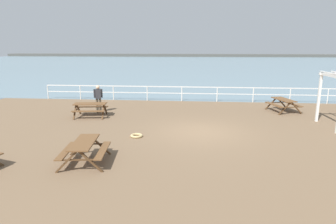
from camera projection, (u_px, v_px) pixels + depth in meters
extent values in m
cube|color=brown|center=(201.00, 134.00, 13.85)|extent=(30.00, 24.00, 0.20)
cube|color=gray|center=(197.00, 64.00, 65.03)|extent=(142.00, 90.00, 0.01)
cube|color=#4C4C47|center=(196.00, 57.00, 106.78)|extent=(142.00, 6.00, 1.80)
cube|color=white|center=(200.00, 87.00, 21.12)|extent=(23.00, 0.06, 0.06)
cube|color=white|center=(199.00, 94.00, 21.22)|extent=(23.00, 0.05, 0.05)
cylinder|color=white|center=(48.00, 92.00, 22.27)|extent=(0.07, 0.07, 1.05)
cylinder|color=white|center=(80.00, 92.00, 22.04)|extent=(0.07, 0.07, 1.05)
cylinder|color=white|center=(113.00, 93.00, 21.81)|extent=(0.07, 0.07, 1.05)
cylinder|color=white|center=(147.00, 93.00, 21.58)|extent=(0.07, 0.07, 1.05)
cylinder|color=white|center=(182.00, 94.00, 21.35)|extent=(0.07, 0.07, 1.05)
cylinder|color=white|center=(217.00, 95.00, 21.12)|extent=(0.07, 0.07, 1.05)
cylinder|color=white|center=(253.00, 95.00, 20.89)|extent=(0.07, 0.07, 1.05)
cylinder|color=white|center=(290.00, 96.00, 20.66)|extent=(0.07, 0.07, 1.05)
cylinder|color=white|center=(328.00, 96.00, 20.43)|extent=(0.07, 0.07, 1.05)
cube|color=brown|center=(84.00, 142.00, 10.02)|extent=(0.91, 1.87, 0.05)
cube|color=brown|center=(67.00, 151.00, 10.07)|extent=(0.47, 1.82, 0.04)
cube|color=brown|center=(103.00, 150.00, 10.11)|extent=(0.47, 1.82, 0.04)
cube|color=#50351E|center=(80.00, 145.00, 10.86)|extent=(0.80, 0.17, 0.79)
cube|color=#50351E|center=(100.00, 145.00, 10.88)|extent=(0.80, 0.17, 0.79)
cube|color=#50351E|center=(90.00, 144.00, 10.86)|extent=(1.50, 0.24, 0.04)
cube|color=#50351E|center=(67.00, 161.00, 9.34)|extent=(0.80, 0.17, 0.79)
cube|color=#50351E|center=(90.00, 161.00, 9.36)|extent=(0.80, 0.17, 0.79)
cube|color=#50351E|center=(79.00, 160.00, 9.34)|extent=(1.50, 0.24, 0.04)
cube|color=brown|center=(284.00, 100.00, 17.93)|extent=(1.16, 1.92, 0.05)
cube|color=brown|center=(274.00, 105.00, 17.88)|extent=(0.74, 1.80, 0.04)
cube|color=brown|center=(293.00, 104.00, 18.10)|extent=(0.74, 1.80, 0.04)
cube|color=#50351E|center=(271.00, 103.00, 18.69)|extent=(0.78, 0.29, 0.79)
cube|color=#50351E|center=(282.00, 103.00, 18.82)|extent=(0.78, 0.29, 0.79)
cube|color=#50351E|center=(277.00, 102.00, 18.75)|extent=(1.46, 0.47, 0.04)
cube|color=#50351E|center=(285.00, 108.00, 17.20)|extent=(0.78, 0.29, 0.79)
cube|color=#50351E|center=(296.00, 108.00, 17.33)|extent=(0.78, 0.29, 0.79)
cube|color=#50351E|center=(291.00, 107.00, 17.25)|extent=(1.46, 0.47, 0.04)
cube|color=brown|center=(90.00, 104.00, 16.64)|extent=(1.88, 0.93, 0.05)
cube|color=brown|center=(93.00, 107.00, 17.31)|extent=(1.82, 0.49, 0.04)
cube|color=brown|center=(88.00, 111.00, 16.10)|extent=(1.82, 0.49, 0.04)
cube|color=#50351E|center=(105.00, 109.00, 17.12)|extent=(0.18, 0.80, 0.79)
cube|color=#50351E|center=(103.00, 111.00, 16.38)|extent=(0.18, 0.80, 0.79)
cube|color=#50351E|center=(104.00, 109.00, 16.74)|extent=(0.25, 1.50, 0.04)
cube|color=#50351E|center=(78.00, 109.00, 17.06)|extent=(0.18, 0.80, 0.79)
cube|color=#50351E|center=(75.00, 112.00, 16.33)|extent=(0.18, 0.80, 0.79)
cube|color=#50351E|center=(77.00, 109.00, 16.68)|extent=(0.25, 1.50, 0.04)
cylinder|color=#4C4233|center=(97.00, 105.00, 17.77)|extent=(0.14, 0.14, 0.85)
cylinder|color=#4C4233|center=(100.00, 105.00, 17.80)|extent=(0.14, 0.14, 0.85)
cube|color=#333338|center=(98.00, 94.00, 17.63)|extent=(0.39, 0.31, 0.58)
cylinder|color=#333338|center=(94.00, 93.00, 17.58)|extent=(0.09, 0.09, 0.52)
cylinder|color=#333338|center=(102.00, 93.00, 17.66)|extent=(0.09, 0.09, 0.52)
sphere|color=beige|center=(98.00, 87.00, 17.54)|extent=(0.23, 0.23, 0.23)
cube|color=white|center=(319.00, 98.00, 15.46)|extent=(0.12, 0.12, 2.50)
cube|color=white|center=(332.00, 76.00, 14.10)|extent=(0.20, 2.44, 0.12)
cube|color=white|center=(332.00, 73.00, 14.07)|extent=(0.16, 2.56, 0.04)
torus|color=tan|center=(137.00, 136.00, 13.06)|extent=(0.55, 0.55, 0.11)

